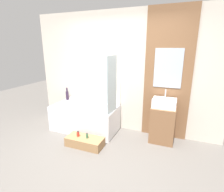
% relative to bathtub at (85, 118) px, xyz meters
% --- Properties ---
extents(ground_plane, '(12.00, 12.00, 0.00)m').
position_rel_bathtub_xyz_m(ground_plane, '(0.74, -1.17, -0.29)').
color(ground_plane, '#605B56').
extents(wall_tiled_back, '(4.20, 0.06, 2.60)m').
position_rel_bathtub_xyz_m(wall_tiled_back, '(0.74, 0.41, 1.01)').
color(wall_tiled_back, beige).
rests_on(wall_tiled_back, ground_plane).
extents(wall_wood_accent, '(0.91, 0.04, 2.60)m').
position_rel_bathtub_xyz_m(wall_wood_accent, '(1.70, 0.36, 1.02)').
color(wall_wood_accent, brown).
rests_on(wall_wood_accent, ground_plane).
extents(bathtub, '(1.47, 0.73, 0.57)m').
position_rel_bathtub_xyz_m(bathtub, '(0.00, 0.00, 0.00)').
color(bathtub, white).
rests_on(bathtub, ground_plane).
extents(glass_shower_screen, '(0.01, 0.49, 1.13)m').
position_rel_bathtub_xyz_m(glass_shower_screen, '(0.70, -0.10, 0.85)').
color(glass_shower_screen, silver).
rests_on(glass_shower_screen, bathtub).
extents(wooden_step_bench, '(0.72, 0.32, 0.18)m').
position_rel_bathtub_xyz_m(wooden_step_bench, '(0.34, -0.62, -0.20)').
color(wooden_step_bench, '#997047').
rests_on(wooden_step_bench, ground_plane).
extents(vanity_cabinet, '(0.47, 0.42, 0.72)m').
position_rel_bathtub_xyz_m(vanity_cabinet, '(1.70, 0.14, 0.07)').
color(vanity_cabinet, brown).
rests_on(vanity_cabinet, ground_plane).
extents(sink, '(0.44, 0.32, 0.34)m').
position_rel_bathtub_xyz_m(sink, '(1.70, 0.14, 0.52)').
color(sink, white).
rests_on(sink, vanity_cabinet).
extents(vase_tall_dark, '(0.07, 0.07, 0.31)m').
position_rel_bathtub_xyz_m(vase_tall_dark, '(-0.65, 0.28, 0.41)').
color(vase_tall_dark, '#2D1E33').
rests_on(vase_tall_dark, bathtub).
extents(vase_round_light, '(0.10, 0.10, 0.10)m').
position_rel_bathtub_xyz_m(vase_round_light, '(-0.52, 0.26, 0.33)').
color(vase_round_light, silver).
rests_on(vase_round_light, bathtub).
extents(bottle_soap_primary, '(0.05, 0.05, 0.11)m').
position_rel_bathtub_xyz_m(bottle_soap_primary, '(0.20, -0.62, -0.06)').
color(bottle_soap_primary, red).
rests_on(bottle_soap_primary, wooden_step_bench).
extents(bottle_soap_secondary, '(0.04, 0.04, 0.10)m').
position_rel_bathtub_xyz_m(bottle_soap_secondary, '(0.40, -0.62, -0.06)').
color(bottle_soap_secondary, '#38704C').
rests_on(bottle_soap_secondary, wooden_step_bench).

